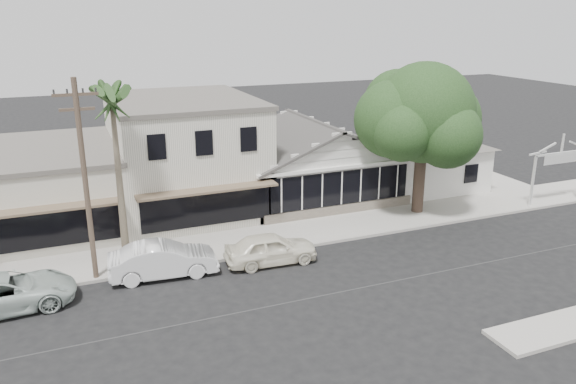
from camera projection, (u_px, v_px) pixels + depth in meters
name	position (u px, v px, depth m)	size (l,w,h in m)	color
ground	(328.00, 295.00, 23.88)	(140.00, 140.00, 0.00)	black
sidewalk_north	(116.00, 261.00, 26.90)	(90.00, 3.50, 0.15)	#9E9991
corner_shop	(313.00, 158.00, 35.88)	(10.40, 8.60, 5.10)	white
side_cottage	(427.00, 166.00, 38.33)	(6.00, 6.00, 3.00)	white
arch_sign	(561.00, 155.00, 34.25)	(4.12, 0.12, 3.95)	white
row_building_near	(185.00, 156.00, 33.70)	(8.00, 10.00, 6.50)	silver
row_building_midnear	(23.00, 191.00, 30.79)	(10.00, 10.00, 4.20)	beige
utility_pole	(85.00, 178.00, 23.74)	(1.80, 0.24, 9.00)	brown
car_0	(271.00, 248.00, 26.70)	(1.77, 4.40, 1.50)	white
car_1	(163.00, 260.00, 25.35)	(1.69, 4.84, 1.59)	white
car_2	(5.00, 293.00, 22.47)	(2.48, 5.38, 1.50)	#B1BFB8
shade_tree	(420.00, 115.00, 32.01)	(8.05, 7.28, 8.93)	#433328
palm_east	(112.00, 102.00, 24.81)	(3.01, 3.01, 8.95)	#726651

